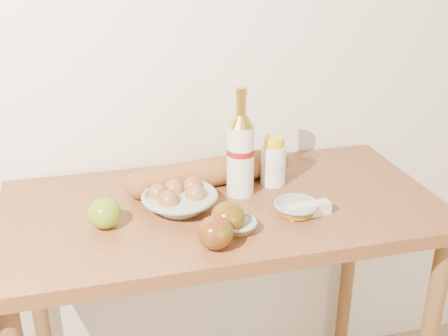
{
  "coord_description": "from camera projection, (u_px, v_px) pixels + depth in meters",
  "views": [
    {
      "loc": [
        -0.34,
        -0.15,
        1.62
      ],
      "look_at": [
        0.0,
        1.15,
        1.02
      ],
      "focal_mm": 45.0,
      "sensor_mm": 36.0,
      "label": 1
    }
  ],
  "objects": [
    {
      "name": "butter_stick",
      "position": [
        309.0,
        210.0,
        1.48
      ],
      "size": [
        0.12,
        0.04,
        0.04
      ],
      "rotation": [
        0.0,
        0.0,
        0.09
      ],
      "color": "beige",
      "rests_on": "table"
    },
    {
      "name": "sugar_bowl",
      "position": [
        238.0,
        225.0,
        1.41
      ],
      "size": [
        0.13,
        0.13,
        0.03
      ],
      "rotation": [
        0.0,
        0.0,
        0.42
      ],
      "color": "#929F9B",
      "rests_on": "table"
    },
    {
      "name": "apple_redgreen_front",
      "position": [
        215.0,
        233.0,
        1.33
      ],
      "size": [
        0.11,
        0.11,
        0.08
      ],
      "rotation": [
        0.0,
        0.0,
        -0.37
      ],
      "color": "maroon",
      "rests_on": "table"
    },
    {
      "name": "syrup_bowl",
      "position": [
        296.0,
        208.0,
        1.49
      ],
      "size": [
        0.12,
        0.12,
        0.03
      ],
      "rotation": [
        0.0,
        0.0,
        -0.04
      ],
      "color": "gray",
      "rests_on": "table"
    },
    {
      "name": "back_wall",
      "position": [
        194.0,
        35.0,
        1.68
      ],
      "size": [
        3.5,
        0.02,
        2.6
      ],
      "primitive_type": "cube",
      "color": "white",
      "rests_on": "ground"
    },
    {
      "name": "apple_redgreen_right",
      "position": [
        228.0,
        218.0,
        1.39
      ],
      "size": [
        0.1,
        0.1,
        0.08
      ],
      "rotation": [
        0.0,
        0.0,
        -0.09
      ],
      "color": "maroon",
      "rests_on": "table"
    },
    {
      "name": "bourbon_bottle",
      "position": [
        240.0,
        152.0,
        1.56
      ],
      "size": [
        0.08,
        0.08,
        0.31
      ],
      "rotation": [
        0.0,
        0.0,
        0.06
      ],
      "color": "#EDE5C9",
      "rests_on": "table"
    },
    {
      "name": "cream_bottle",
      "position": [
        273.0,
        163.0,
        1.64
      ],
      "size": [
        0.07,
        0.07,
        0.15
      ],
      "rotation": [
        0.0,
        0.0,
        0.01
      ],
      "color": "white",
      "rests_on": "table"
    },
    {
      "name": "baguette",
      "position": [
        211.0,
        172.0,
        1.64
      ],
      "size": [
        0.52,
        0.16,
        0.08
      ],
      "rotation": [
        0.0,
        0.0,
        0.15
      ],
      "color": "#A66532",
      "rests_on": "table"
    },
    {
      "name": "table",
      "position": [
        221.0,
        242.0,
        1.6
      ],
      "size": [
        1.2,
        0.6,
        0.9
      ],
      "color": "brown",
      "rests_on": "ground"
    },
    {
      "name": "egg_bowl",
      "position": [
        179.0,
        199.0,
        1.51
      ],
      "size": [
        0.25,
        0.25,
        0.07
      ],
      "rotation": [
        0.0,
        0.0,
        0.21
      ],
      "color": "#99A7A2",
      "rests_on": "table"
    },
    {
      "name": "apple_yellowgreen",
      "position": [
        104.0,
        213.0,
        1.42
      ],
      "size": [
        0.1,
        0.1,
        0.08
      ],
      "rotation": [
        0.0,
        0.0,
        -0.15
      ],
      "color": "olive",
      "rests_on": "table"
    }
  ]
}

